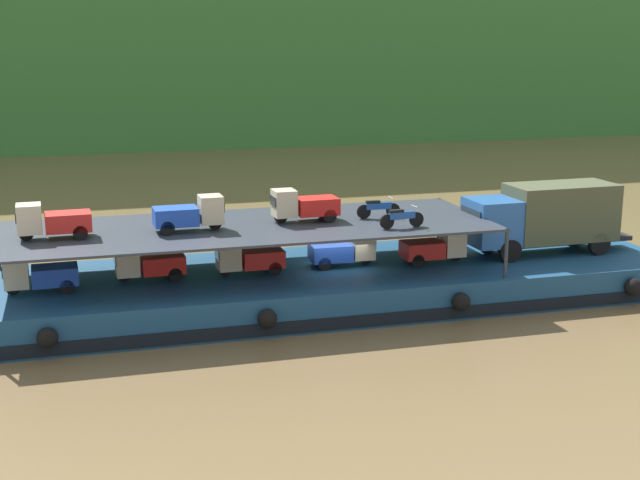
{
  "coord_description": "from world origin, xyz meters",
  "views": [
    {
      "loc": [
        -10.36,
        -34.44,
        11.12
      ],
      "look_at": [
        -0.71,
        0.0,
        2.7
      ],
      "focal_mm": 49.4,
      "sensor_mm": 36.0,
      "label": 1
    }
  ],
  "objects_px": {
    "cargo_barge": "(336,284)",
    "mini_truck_upper_mid": "(190,214)",
    "mini_truck_lower_fore": "(343,250)",
    "mini_truck_lower_aft": "(149,263)",
    "mini_truck_upper_stern": "(53,221)",
    "mini_truck_lower_bow": "(434,247)",
    "motorcycle_upper_port": "(401,217)",
    "covered_lorry": "(545,216)",
    "mini_truck_lower_stern": "(40,275)",
    "motorcycle_upper_centre": "(378,208)",
    "mini_truck_upper_fore": "(304,205)",
    "mini_truck_lower_mid": "(249,258)"
  },
  "relations": [
    {
      "from": "mini_truck_lower_aft",
      "to": "mini_truck_upper_stern",
      "type": "height_order",
      "value": "mini_truck_upper_stern"
    },
    {
      "from": "covered_lorry",
      "to": "mini_truck_lower_stern",
      "type": "distance_m",
      "value": 21.58
    },
    {
      "from": "cargo_barge",
      "to": "motorcycle_upper_centre",
      "type": "bearing_deg",
      "value": 0.91
    },
    {
      "from": "mini_truck_upper_fore",
      "to": "mini_truck_lower_mid",
      "type": "bearing_deg",
      "value": -173.01
    },
    {
      "from": "mini_truck_upper_mid",
      "to": "mini_truck_upper_fore",
      "type": "height_order",
      "value": "same"
    },
    {
      "from": "covered_lorry",
      "to": "mini_truck_lower_stern",
      "type": "height_order",
      "value": "covered_lorry"
    },
    {
      "from": "mini_truck_lower_fore",
      "to": "mini_truck_lower_bow",
      "type": "height_order",
      "value": "same"
    },
    {
      "from": "mini_truck_upper_fore",
      "to": "motorcycle_upper_port",
      "type": "xyz_separation_m",
      "value": [
        3.46,
        -2.24,
        -0.26
      ]
    },
    {
      "from": "cargo_barge",
      "to": "mini_truck_lower_aft",
      "type": "xyz_separation_m",
      "value": [
        -7.8,
        0.04,
        1.44
      ]
    },
    {
      "from": "mini_truck_lower_stern",
      "to": "mini_truck_lower_fore",
      "type": "relative_size",
      "value": 1.01
    },
    {
      "from": "mini_truck_lower_stern",
      "to": "mini_truck_upper_stern",
      "type": "distance_m",
      "value": 2.11
    },
    {
      "from": "mini_truck_lower_fore",
      "to": "mini_truck_upper_stern",
      "type": "relative_size",
      "value": 0.99
    },
    {
      "from": "mini_truck_lower_bow",
      "to": "mini_truck_upper_stern",
      "type": "bearing_deg",
      "value": 179.25
    },
    {
      "from": "motorcycle_upper_centre",
      "to": "mini_truck_upper_mid",
      "type": "bearing_deg",
      "value": -177.14
    },
    {
      "from": "mini_truck_lower_fore",
      "to": "mini_truck_lower_bow",
      "type": "bearing_deg",
      "value": -8.26
    },
    {
      "from": "covered_lorry",
      "to": "motorcycle_upper_centre",
      "type": "xyz_separation_m",
      "value": [
        -7.77,
        0.25,
        0.74
      ]
    },
    {
      "from": "mini_truck_lower_fore",
      "to": "motorcycle_upper_port",
      "type": "xyz_separation_m",
      "value": [
        1.77,
        -2.14,
        1.74
      ]
    },
    {
      "from": "covered_lorry",
      "to": "mini_truck_upper_mid",
      "type": "distance_m",
      "value": 15.79
    },
    {
      "from": "mini_truck_upper_mid",
      "to": "motorcycle_upper_centre",
      "type": "distance_m",
      "value": 8.0
    },
    {
      "from": "mini_truck_upper_stern",
      "to": "mini_truck_lower_fore",
      "type": "bearing_deg",
      "value": 1.79
    },
    {
      "from": "mini_truck_lower_bow",
      "to": "mini_truck_upper_stern",
      "type": "height_order",
      "value": "mini_truck_upper_stern"
    },
    {
      "from": "mini_truck_lower_fore",
      "to": "mini_truck_upper_mid",
      "type": "distance_m",
      "value": 6.79
    },
    {
      "from": "mini_truck_lower_mid",
      "to": "motorcycle_upper_centre",
      "type": "height_order",
      "value": "motorcycle_upper_centre"
    },
    {
      "from": "covered_lorry",
      "to": "mini_truck_upper_fore",
      "type": "relative_size",
      "value": 2.85
    },
    {
      "from": "cargo_barge",
      "to": "mini_truck_lower_stern",
      "type": "xyz_separation_m",
      "value": [
        -11.94,
        -0.56,
        1.44
      ]
    },
    {
      "from": "mini_truck_lower_fore",
      "to": "motorcycle_upper_port",
      "type": "bearing_deg",
      "value": -50.48
    },
    {
      "from": "mini_truck_lower_fore",
      "to": "mini_truck_upper_mid",
      "type": "height_order",
      "value": "mini_truck_upper_mid"
    },
    {
      "from": "cargo_barge",
      "to": "mini_truck_upper_stern",
      "type": "height_order",
      "value": "mini_truck_upper_stern"
    },
    {
      "from": "mini_truck_lower_fore",
      "to": "motorcycle_upper_centre",
      "type": "relative_size",
      "value": 1.45
    },
    {
      "from": "cargo_barge",
      "to": "motorcycle_upper_centre",
      "type": "relative_size",
      "value": 15.35
    },
    {
      "from": "cargo_barge",
      "to": "mini_truck_upper_mid",
      "type": "bearing_deg",
      "value": -176.56
    },
    {
      "from": "mini_truck_lower_aft",
      "to": "mini_truck_lower_bow",
      "type": "height_order",
      "value": "same"
    },
    {
      "from": "cargo_barge",
      "to": "mini_truck_lower_aft",
      "type": "distance_m",
      "value": 7.94
    },
    {
      "from": "mini_truck_lower_stern",
      "to": "mini_truck_upper_fore",
      "type": "bearing_deg",
      "value": 3.9
    },
    {
      "from": "covered_lorry",
      "to": "mini_truck_lower_fore",
      "type": "relative_size",
      "value": 2.86
    },
    {
      "from": "mini_truck_upper_stern",
      "to": "motorcycle_upper_port",
      "type": "bearing_deg",
      "value": -7.54
    },
    {
      "from": "mini_truck_lower_aft",
      "to": "mini_truck_upper_mid",
      "type": "xyz_separation_m",
      "value": [
        1.65,
        -0.41,
        2.0
      ]
    },
    {
      "from": "mini_truck_lower_stern",
      "to": "mini_truck_lower_mid",
      "type": "bearing_deg",
      "value": 2.98
    },
    {
      "from": "mini_truck_lower_mid",
      "to": "mini_truck_upper_fore",
      "type": "height_order",
      "value": "mini_truck_upper_fore"
    },
    {
      "from": "mini_truck_upper_fore",
      "to": "motorcycle_upper_centre",
      "type": "xyz_separation_m",
      "value": [
        3.21,
        -0.13,
        -0.26
      ]
    },
    {
      "from": "mini_truck_upper_stern",
      "to": "mini_truck_upper_fore",
      "type": "bearing_deg",
      "value": 2.65
    },
    {
      "from": "mini_truck_upper_mid",
      "to": "mini_truck_lower_fore",
      "type": "bearing_deg",
      "value": 3.84
    },
    {
      "from": "motorcycle_upper_port",
      "to": "mini_truck_lower_bow",
      "type": "bearing_deg",
      "value": 36.28
    },
    {
      "from": "mini_truck_lower_fore",
      "to": "mini_truck_upper_mid",
      "type": "xyz_separation_m",
      "value": [
        -6.47,
        -0.43,
        2.0
      ]
    },
    {
      "from": "mini_truck_lower_mid",
      "to": "mini_truck_upper_mid",
      "type": "height_order",
      "value": "mini_truck_upper_mid"
    },
    {
      "from": "motorcycle_upper_port",
      "to": "mini_truck_upper_fore",
      "type": "bearing_deg",
      "value": 147.13
    },
    {
      "from": "mini_truck_upper_mid",
      "to": "mini_truck_upper_stern",
      "type": "bearing_deg",
      "value": 179.23
    },
    {
      "from": "mini_truck_lower_stern",
      "to": "mini_truck_lower_bow",
      "type": "xyz_separation_m",
      "value": [
        16.18,
        0.06,
        0.0
      ]
    },
    {
      "from": "motorcycle_upper_centre",
      "to": "mini_truck_lower_stern",
      "type": "bearing_deg",
      "value": -177.55
    },
    {
      "from": "motorcycle_upper_port",
      "to": "mini_truck_upper_mid",
      "type": "bearing_deg",
      "value": 168.3
    }
  ]
}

